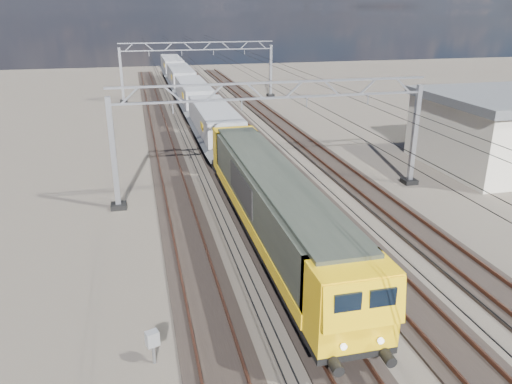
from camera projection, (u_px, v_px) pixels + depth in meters
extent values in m
plane|color=#2B2720|center=(292.00, 220.00, 27.96)|extent=(160.00, 160.00, 0.00)
cube|color=black|center=(185.00, 229.00, 26.62)|extent=(2.60, 140.00, 0.12)
cube|color=brown|center=(171.00, 228.00, 26.41)|extent=(0.08, 140.00, 0.16)
cube|color=brown|center=(199.00, 225.00, 26.72)|extent=(0.08, 140.00, 0.16)
cube|color=black|center=(258.00, 222.00, 27.50)|extent=(2.60, 140.00, 0.12)
cube|color=brown|center=(245.00, 221.00, 27.28)|extent=(0.08, 140.00, 0.16)
cube|color=brown|center=(270.00, 218.00, 27.60)|extent=(0.08, 140.00, 0.16)
cube|color=black|center=(326.00, 215.00, 28.37)|extent=(2.60, 140.00, 0.12)
cube|color=brown|center=(314.00, 214.00, 28.16)|extent=(0.08, 140.00, 0.16)
cube|color=brown|center=(338.00, 212.00, 28.48)|extent=(0.08, 140.00, 0.16)
cube|color=black|center=(390.00, 209.00, 29.25)|extent=(2.60, 140.00, 0.12)
cube|color=brown|center=(379.00, 208.00, 29.04)|extent=(0.08, 140.00, 0.16)
cube|color=brown|center=(402.00, 205.00, 29.35)|extent=(0.08, 140.00, 0.16)
cube|color=#979BA5|center=(113.00, 155.00, 28.37)|extent=(0.30, 0.30, 6.60)
cube|color=#979BA5|center=(414.00, 136.00, 32.53)|extent=(0.30, 0.30, 6.60)
cube|color=black|center=(119.00, 206.00, 29.47)|extent=(0.90, 0.90, 0.30)
cube|color=black|center=(409.00, 181.00, 33.63)|extent=(0.90, 0.90, 0.30)
cube|color=#979BA5|center=(275.00, 82.00, 29.14)|extent=(19.30, 0.18, 0.12)
cube|color=#979BA5|center=(275.00, 98.00, 29.46)|extent=(19.30, 0.18, 0.12)
cube|color=#979BA5|center=(130.00, 96.00, 27.48)|extent=(1.03, 0.10, 0.94)
cube|color=#979BA5|center=(173.00, 94.00, 28.00)|extent=(1.03, 0.10, 0.94)
cube|color=#979BA5|center=(215.00, 92.00, 28.52)|extent=(1.03, 0.10, 0.94)
cube|color=#979BA5|center=(255.00, 91.00, 29.04)|extent=(1.03, 0.10, 0.94)
cube|color=#979BA5|center=(294.00, 89.00, 29.56)|extent=(1.03, 0.10, 0.94)
cube|color=#979BA5|center=(332.00, 88.00, 30.08)|extent=(1.03, 0.10, 0.94)
cube|color=#979BA5|center=(368.00, 87.00, 30.60)|extent=(1.03, 0.10, 0.94)
cube|color=#979BA5|center=(403.00, 85.00, 31.12)|extent=(1.03, 0.10, 0.94)
cube|color=#979BA5|center=(173.00, 108.00, 28.25)|extent=(0.06, 0.06, 0.65)
cube|color=#979BA5|center=(242.00, 105.00, 29.13)|extent=(0.06, 0.06, 0.65)
cube|color=#979BA5|center=(307.00, 102.00, 30.01)|extent=(0.06, 0.06, 0.65)
cube|color=#979BA5|center=(368.00, 99.00, 30.88)|extent=(0.06, 0.06, 0.65)
cube|color=#979BA5|center=(121.00, 75.00, 61.17)|extent=(0.30, 0.30, 6.60)
cube|color=#979BA5|center=(271.00, 71.00, 65.33)|extent=(0.30, 0.30, 6.60)
cube|color=black|center=(124.00, 101.00, 62.27)|extent=(0.90, 0.90, 0.30)
cube|color=black|center=(270.00, 95.00, 66.43)|extent=(0.90, 0.90, 0.30)
cube|color=#979BA5|center=(197.00, 42.00, 61.94)|extent=(19.30, 0.18, 0.12)
cube|color=#979BA5|center=(198.00, 50.00, 62.26)|extent=(19.30, 0.18, 0.12)
cube|color=#979BA5|center=(129.00, 47.00, 60.28)|extent=(1.03, 0.10, 0.94)
cube|color=#979BA5|center=(149.00, 47.00, 60.80)|extent=(1.03, 0.10, 0.94)
cube|color=#979BA5|center=(169.00, 47.00, 61.32)|extent=(1.03, 0.10, 0.94)
cube|color=#979BA5|center=(188.00, 46.00, 61.84)|extent=(1.03, 0.10, 0.94)
cube|color=#979BA5|center=(207.00, 46.00, 62.36)|extent=(1.03, 0.10, 0.94)
cube|color=#979BA5|center=(226.00, 46.00, 62.88)|extent=(1.03, 0.10, 0.94)
cube|color=#979BA5|center=(244.00, 45.00, 63.40)|extent=(1.03, 0.10, 0.94)
cube|color=#979BA5|center=(262.00, 45.00, 63.92)|extent=(1.03, 0.10, 0.94)
cube|color=#979BA5|center=(149.00, 53.00, 61.06)|extent=(0.06, 0.06, 0.65)
cube|color=#979BA5|center=(182.00, 53.00, 61.93)|extent=(0.06, 0.06, 0.65)
cube|color=#979BA5|center=(214.00, 52.00, 62.81)|extent=(0.06, 0.06, 0.65)
cube|color=#979BA5|center=(245.00, 52.00, 63.69)|extent=(0.06, 0.06, 0.65)
cylinder|color=black|center=(168.00, 101.00, 32.01)|extent=(0.03, 140.00, 0.03)
cylinder|color=black|center=(168.00, 93.00, 31.84)|extent=(0.03, 140.00, 0.03)
cylinder|color=black|center=(229.00, 99.00, 32.89)|extent=(0.03, 140.00, 0.03)
cylinder|color=black|center=(229.00, 91.00, 32.71)|extent=(0.03, 140.00, 0.03)
cylinder|color=black|center=(287.00, 96.00, 33.77)|extent=(0.03, 140.00, 0.03)
cylinder|color=black|center=(287.00, 89.00, 33.59)|extent=(0.03, 140.00, 0.03)
cylinder|color=black|center=(342.00, 94.00, 34.64)|extent=(0.03, 140.00, 0.03)
cylinder|color=black|center=(343.00, 87.00, 34.47)|extent=(0.03, 140.00, 0.03)
cube|color=black|center=(318.00, 305.00, 18.62)|extent=(2.20, 3.60, 0.60)
cube|color=black|center=(244.00, 189.00, 30.46)|extent=(2.20, 3.60, 0.60)
cube|color=black|center=(272.00, 226.00, 24.41)|extent=(2.65, 20.00, 0.25)
cube|color=black|center=(272.00, 233.00, 24.54)|extent=(2.20, 4.50, 0.75)
cube|color=#292F27|center=(273.00, 199.00, 23.91)|extent=(2.65, 17.00, 2.60)
cube|color=yellow|center=(245.00, 221.00, 23.97)|extent=(0.04, 17.00, 0.60)
cube|color=yellow|center=(299.00, 216.00, 24.56)|extent=(0.04, 17.00, 0.60)
cube|color=black|center=(241.00, 187.00, 24.41)|extent=(0.05, 5.00, 1.40)
cube|color=black|center=(293.00, 183.00, 25.00)|extent=(0.05, 5.00, 1.40)
cube|color=#292F27|center=(273.00, 172.00, 23.44)|extent=(2.25, 18.00, 0.15)
cube|color=yellow|center=(349.00, 301.00, 15.62)|extent=(2.65, 1.80, 2.60)
cube|color=yellow|center=(363.00, 304.00, 14.58)|extent=(2.60, 0.46, 1.52)
cube|color=black|center=(348.00, 305.00, 14.34)|extent=(0.85, 0.08, 0.75)
cube|color=black|center=(383.00, 300.00, 14.58)|extent=(0.85, 0.08, 0.75)
cylinder|color=black|center=(336.00, 367.00, 14.83)|extent=(0.36, 0.50, 0.36)
cylinder|color=black|center=(388.00, 358.00, 15.20)|extent=(0.36, 0.50, 0.36)
cylinder|color=white|center=(344.00, 347.00, 14.77)|extent=(0.20, 0.08, 0.20)
cylinder|color=white|center=(381.00, 341.00, 15.03)|extent=(0.20, 0.08, 0.20)
cube|color=yellow|center=(235.00, 149.00, 32.20)|extent=(2.65, 1.80, 2.60)
cube|color=yellow|center=(233.00, 138.00, 32.90)|extent=(2.60, 0.46, 1.52)
cube|color=black|center=(224.00, 137.00, 32.83)|extent=(0.85, 0.08, 0.75)
cube|color=black|center=(240.00, 136.00, 33.07)|extent=(0.85, 0.08, 0.75)
cylinder|color=black|center=(220.00, 166.00, 33.60)|extent=(0.36, 0.50, 0.36)
cylinder|color=black|center=(245.00, 164.00, 33.97)|extent=(0.36, 0.50, 0.36)
cylinder|color=white|center=(224.00, 157.00, 33.35)|extent=(0.20, 0.08, 0.20)
cylinder|color=white|center=(241.00, 156.00, 33.62)|extent=(0.20, 0.08, 0.20)
cube|color=black|center=(225.00, 159.00, 36.58)|extent=(2.20, 2.60, 0.55)
cube|color=black|center=(207.00, 131.00, 44.78)|extent=(2.20, 2.60, 0.55)
cube|color=black|center=(215.00, 139.00, 40.55)|extent=(2.40, 13.00, 0.20)
cube|color=gray|center=(214.00, 118.00, 39.95)|extent=(2.80, 12.00, 1.80)
cube|color=#43464A|center=(203.00, 134.00, 40.18)|extent=(1.48, 12.00, 1.36)
cube|color=#43464A|center=(226.00, 133.00, 40.60)|extent=(1.48, 12.00, 1.36)
cube|color=yellow|center=(202.00, 126.00, 36.87)|extent=(0.04, 1.20, 0.50)
cube|color=black|center=(200.00, 119.00, 49.52)|extent=(2.20, 2.60, 0.55)
cube|color=black|center=(190.00, 103.00, 57.72)|extent=(2.20, 2.60, 0.55)
cube|color=black|center=(194.00, 107.00, 53.49)|extent=(2.40, 13.00, 0.20)
cube|color=gray|center=(193.00, 91.00, 52.89)|extent=(2.80, 12.00, 1.80)
cube|color=#43464A|center=(185.00, 103.00, 53.12)|extent=(1.48, 12.00, 1.36)
cube|color=#43464A|center=(203.00, 102.00, 53.54)|extent=(1.48, 12.00, 1.36)
cube|color=yellow|center=(183.00, 95.00, 49.81)|extent=(0.04, 1.20, 0.50)
cube|color=black|center=(185.00, 96.00, 62.46)|extent=(2.20, 2.60, 0.55)
cube|color=black|center=(178.00, 85.00, 70.66)|extent=(2.20, 2.60, 0.55)
cube|color=black|center=(181.00, 88.00, 66.43)|extent=(2.40, 13.00, 0.20)
cube|color=gray|center=(181.00, 74.00, 65.83)|extent=(2.80, 12.00, 1.80)
cube|color=#43464A|center=(174.00, 84.00, 66.06)|extent=(1.48, 12.00, 1.36)
cube|color=#43464A|center=(188.00, 84.00, 66.47)|extent=(1.48, 12.00, 1.36)
cube|color=yellow|center=(171.00, 77.00, 62.75)|extent=(0.04, 1.20, 0.50)
cube|color=black|center=(175.00, 81.00, 75.39)|extent=(2.20, 2.60, 0.55)
cube|color=black|center=(171.00, 73.00, 83.60)|extent=(2.20, 2.60, 0.55)
cube|color=black|center=(173.00, 74.00, 79.37)|extent=(2.40, 13.00, 0.20)
cube|color=gray|center=(172.00, 63.00, 78.77)|extent=(2.80, 12.00, 1.80)
cube|color=#43464A|center=(166.00, 72.00, 79.00)|extent=(1.48, 12.00, 1.36)
cube|color=#43464A|center=(178.00, 71.00, 79.41)|extent=(1.48, 12.00, 1.36)
cube|color=yellow|center=(164.00, 65.00, 75.69)|extent=(0.04, 1.20, 0.50)
cube|color=#979BA5|center=(154.00, 354.00, 16.58)|extent=(0.10, 0.10, 0.72)
cube|color=#93969A|center=(152.00, 338.00, 16.36)|extent=(0.49, 0.43, 0.52)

